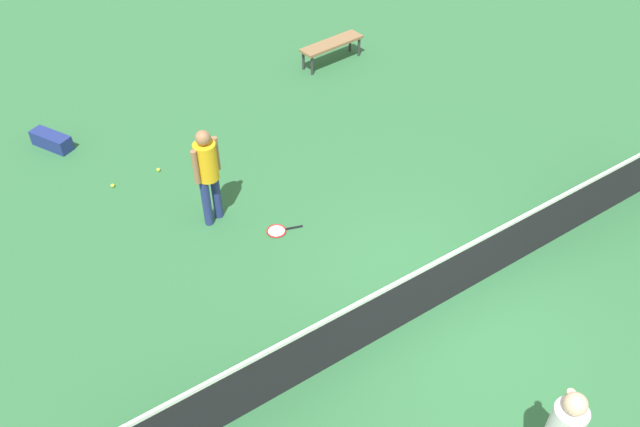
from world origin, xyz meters
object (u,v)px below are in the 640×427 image
player_near_side (207,169)px  tennis_ball_by_net (158,170)px  tennis_ball_near_player (113,186)px  tennis_ball_midcourt (420,276)px  tennis_racket_near_player (278,231)px  courtside_bench (332,45)px  equipment_bag (50,140)px

player_near_side → tennis_ball_by_net: (0.24, -1.68, -0.98)m
tennis_ball_near_player → player_near_side: bearing=121.9°
tennis_ball_by_net → tennis_ball_midcourt: size_ratio=1.00×
player_near_side → tennis_racket_near_player: (-0.71, 0.81, -1.00)m
tennis_racket_near_player → courtside_bench: size_ratio=0.40×
tennis_ball_midcourt → courtside_bench: bearing=-113.3°
tennis_racket_near_player → tennis_ball_near_player: size_ratio=9.20×
tennis_racket_near_player → tennis_ball_near_player: bearing=-54.9°
tennis_racket_near_player → tennis_ball_by_net: bearing=-69.2°
tennis_racket_near_player → tennis_ball_by_net: tennis_ball_by_net is taller
courtside_bench → equipment_bag: (6.09, -0.24, -0.28)m
tennis_ball_by_net → courtside_bench: bearing=-161.9°
player_near_side → equipment_bag: 3.92m
courtside_bench → tennis_ball_midcourt: bearing=66.7°
courtside_bench → equipment_bag: size_ratio=1.82×
tennis_ball_midcourt → courtside_bench: courtside_bench is taller
tennis_ball_near_player → tennis_ball_midcourt: (-2.98, 4.51, 0.00)m
tennis_ball_midcourt → tennis_racket_near_player: bearing=-58.8°
courtside_bench → tennis_ball_near_player: bearing=15.4°
player_near_side → tennis_ball_by_net: player_near_side is taller
tennis_ball_midcourt → courtside_bench: 6.60m
tennis_ball_by_net → equipment_bag: (1.33, -1.80, 0.11)m
player_near_side → courtside_bench: size_ratio=1.11×
tennis_ball_near_player → tennis_ball_by_net: (-0.82, 0.02, 0.00)m
tennis_ball_midcourt → equipment_bag: 7.19m
tennis_ball_near_player → tennis_racket_near_player: bearing=125.1°
player_near_side → tennis_ball_near_player: size_ratio=25.76×
tennis_ball_near_player → courtside_bench: courtside_bench is taller
tennis_racket_near_player → tennis_ball_midcourt: bearing=121.2°
player_near_side → courtside_bench: player_near_side is taller
player_near_side → tennis_ball_by_net: size_ratio=25.76×
tennis_ball_near_player → courtside_bench: size_ratio=0.04×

